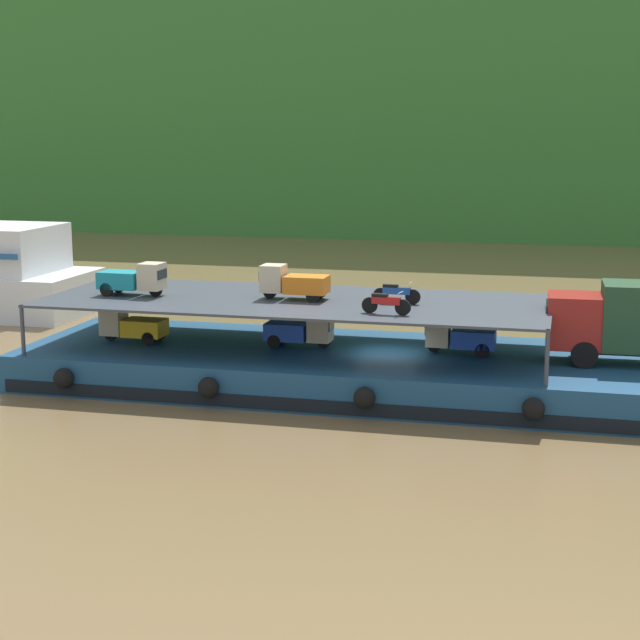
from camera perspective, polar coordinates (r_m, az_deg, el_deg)
name	(u,v)px	position (r m, az deg, el deg)	size (l,w,h in m)	color
ground_plane	(387,389)	(40.24, 3.84, -3.96)	(400.00, 400.00, 0.00)	brown
hillside_far_bank	(510,26)	(108.32, 10.77, 16.15)	(118.36, 32.34, 36.70)	#33702D
cargo_barge	(387,371)	(40.02, 3.85, -2.93)	(29.50, 9.32, 1.50)	navy
cargo_rack	(295,301)	(40.33, -1.42, 1.10)	(20.30, 7.88, 2.00)	#383D47
mini_truck_lower_stern	(132,325)	(42.46, -10.68, -0.31)	(2.75, 1.22, 1.38)	gold
mini_truck_lower_aft	(300,330)	(40.75, -1.13, -0.59)	(2.74, 1.21, 1.38)	#1E47B7
mini_truck_lower_mid	(459,336)	(39.92, 7.96, -0.93)	(2.75, 1.21, 1.38)	#1E47B7
mini_truck_upper_stern	(133,279)	(41.91, -10.61, 2.32)	(2.78, 1.26, 1.38)	teal
mini_truck_upper_mid	(293,282)	(40.24, -1.54, 2.16)	(2.75, 1.22, 1.38)	orange
motorcycle_upper_port	(386,303)	(37.08, 3.77, 0.99)	(1.89, 0.55, 0.87)	black
motorcycle_upper_centre	(396,293)	(39.37, 4.37, 1.56)	(1.90, 0.55, 0.87)	black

